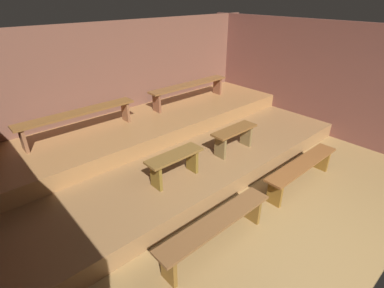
% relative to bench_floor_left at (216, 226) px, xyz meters
% --- Properties ---
extents(ground, '(7.01, 5.49, 0.08)m').
position_rel_bench_floor_left_xyz_m(ground, '(0.97, 1.24, -0.37)').
color(ground, olive).
extents(wall_back, '(7.01, 0.06, 2.30)m').
position_rel_bench_floor_left_xyz_m(wall_back, '(0.97, 3.62, 0.82)').
color(wall_back, brown).
rests_on(wall_back, ground).
extents(wall_right, '(0.06, 5.49, 2.30)m').
position_rel_bench_floor_left_xyz_m(wall_right, '(4.10, 1.24, 0.82)').
color(wall_right, brown).
rests_on(wall_right, ground).
extents(platform_lower, '(6.21, 3.08, 0.28)m').
position_rel_bench_floor_left_xyz_m(platform_lower, '(0.97, 2.05, -0.19)').
color(platform_lower, olive).
rests_on(platform_lower, ground).
extents(platform_middle, '(6.21, 1.57, 0.28)m').
position_rel_bench_floor_left_xyz_m(platform_middle, '(0.97, 2.80, 0.09)').
color(platform_middle, olive).
rests_on(platform_middle, platform_lower).
extents(bench_floor_left, '(1.66, 0.28, 0.42)m').
position_rel_bench_floor_left_xyz_m(bench_floor_left, '(0.00, 0.00, 0.00)').
color(bench_floor_left, brown).
rests_on(bench_floor_left, ground).
extents(bench_floor_right, '(1.66, 0.28, 0.42)m').
position_rel_bench_floor_left_xyz_m(bench_floor_right, '(1.94, 0.00, 0.00)').
color(bench_floor_right, brown).
rests_on(bench_floor_right, ground).
extents(bench_lower_left, '(0.89, 0.28, 0.42)m').
position_rel_bench_floor_left_xyz_m(bench_lower_left, '(0.31, 1.15, 0.25)').
color(bench_lower_left, brown).
rests_on(bench_lower_left, platform_lower).
extents(bench_lower_right, '(0.89, 0.28, 0.42)m').
position_rel_bench_floor_left_xyz_m(bench_lower_right, '(1.62, 1.15, 0.25)').
color(bench_lower_right, brown).
rests_on(bench_lower_right, platform_lower).
extents(bench_middle_left, '(2.04, 0.28, 0.42)m').
position_rel_bench_floor_left_xyz_m(bench_middle_left, '(-0.30, 3.00, 0.56)').
color(bench_middle_left, brown).
rests_on(bench_middle_left, platform_middle).
extents(bench_middle_right, '(2.04, 0.28, 0.42)m').
position_rel_bench_floor_left_xyz_m(bench_middle_right, '(2.23, 3.00, 0.56)').
color(bench_middle_right, brown).
rests_on(bench_middle_right, platform_middle).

